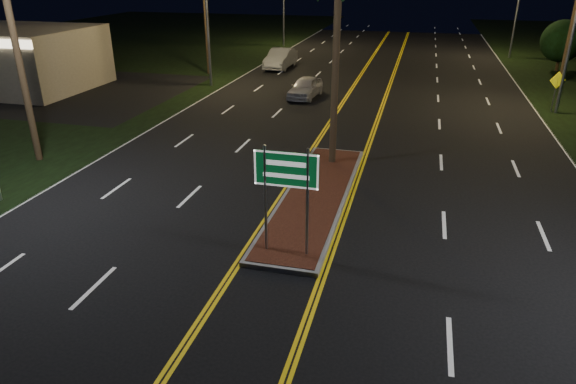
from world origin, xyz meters
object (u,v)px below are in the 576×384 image
(car_near, at_px, (305,86))
(warning_sign, at_px, (556,86))
(highway_sign, at_px, (286,180))
(shrub_far, at_px, (562,41))
(streetlight_left_mid, at_px, (212,0))
(median_island, at_px, (315,196))
(streetlight_right_mid, at_px, (570,9))
(car_far, at_px, (280,57))

(car_near, relative_size, warning_sign, 1.97)
(highway_sign, height_order, car_near, highway_sign)
(highway_sign, xyz_separation_m, shrub_far, (13.80, 33.20, -0.07))
(streetlight_left_mid, bearing_deg, highway_sign, -63.41)
(median_island, xyz_separation_m, warning_sign, (10.80, 15.24, 1.40))
(streetlight_left_mid, relative_size, streetlight_right_mid, 1.00)
(median_island, xyz_separation_m, car_near, (-3.77, 15.12, 0.67))
(median_island, relative_size, car_near, 2.26)
(streetlight_right_mid, bearing_deg, streetlight_left_mid, 174.62)
(streetlight_right_mid, xyz_separation_m, car_near, (-14.39, 0.12, -4.90))
(warning_sign, bearing_deg, car_near, 156.02)
(car_far, bearing_deg, streetlight_left_mid, -107.44)
(highway_sign, relative_size, car_far, 0.58)
(streetlight_right_mid, bearing_deg, highway_sign, -118.93)
(streetlight_right_mid, bearing_deg, median_island, -125.28)
(streetlight_right_mid, height_order, car_near, streetlight_right_mid)
(median_island, distance_m, warning_sign, 18.73)
(car_near, bearing_deg, warning_sign, 5.55)
(warning_sign, bearing_deg, streetlight_left_mid, 150.87)
(car_far, bearing_deg, highway_sign, -73.20)
(median_island, distance_m, car_far, 25.96)
(median_island, relative_size, streetlight_right_mid, 1.14)
(highway_sign, bearing_deg, car_near, 101.04)
(streetlight_left_mid, distance_m, shrub_far, 27.40)
(highway_sign, bearing_deg, car_far, 105.49)
(warning_sign, bearing_deg, streetlight_right_mid, -152.38)
(median_island, relative_size, warning_sign, 4.44)
(shrub_far, bearing_deg, streetlight_right_mid, -102.82)
(highway_sign, bearing_deg, streetlight_left_mid, 116.59)
(streetlight_left_mid, relative_size, shrub_far, 2.27)
(streetlight_right_mid, relative_size, shrub_far, 2.27)
(shrub_far, xyz_separation_m, warning_sign, (-3.00, -13.76, -0.85))
(streetlight_right_mid, relative_size, car_near, 1.98)
(car_near, xyz_separation_m, warning_sign, (14.57, 0.12, 0.73))
(car_near, bearing_deg, streetlight_right_mid, 4.60)
(streetlight_left_mid, bearing_deg, shrub_far, 26.18)
(highway_sign, xyz_separation_m, streetlight_right_mid, (10.61, 19.20, 3.25))
(warning_sign, bearing_deg, highway_sign, -143.48)
(median_island, bearing_deg, streetlight_right_mid, 54.72)
(highway_sign, distance_m, car_near, 19.76)
(shrub_far, relative_size, warning_sign, 1.71)
(car_near, distance_m, car_far, 10.45)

